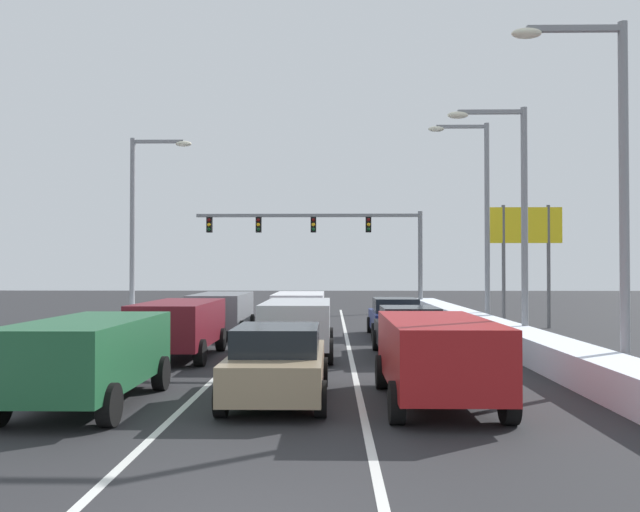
% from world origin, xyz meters
% --- Properties ---
extents(ground_plane, '(120.00, 120.00, 0.00)m').
position_xyz_m(ground_plane, '(0.00, 13.84, 0.00)').
color(ground_plane, '#28282B').
extents(lane_stripe_between_right_lane_and_center_lane, '(0.14, 38.05, 0.01)m').
position_xyz_m(lane_stripe_between_right_lane_and_center_lane, '(1.70, 17.30, 0.00)').
color(lane_stripe_between_right_lane_and_center_lane, silver).
rests_on(lane_stripe_between_right_lane_and_center_lane, ground).
extents(lane_stripe_between_center_lane_and_left_lane, '(0.14, 38.05, 0.01)m').
position_xyz_m(lane_stripe_between_center_lane_and_left_lane, '(-1.70, 17.30, 0.00)').
color(lane_stripe_between_center_lane_and_left_lane, silver).
rests_on(lane_stripe_between_center_lane_and_left_lane, ground).
extents(snow_bank_right_shoulder, '(1.28, 38.05, 0.76)m').
position_xyz_m(snow_bank_right_shoulder, '(7.00, 17.30, 0.38)').
color(snow_bank_right_shoulder, silver).
rests_on(snow_bank_right_shoulder, ground).
extents(snow_bank_left_shoulder, '(1.39, 38.05, 0.85)m').
position_xyz_m(snow_bank_left_shoulder, '(-7.00, 17.30, 0.43)').
color(snow_bank_left_shoulder, silver).
rests_on(snow_bank_left_shoulder, ground).
extents(suv_red_right_lane_nearest, '(2.16, 4.90, 1.67)m').
position_xyz_m(suv_red_right_lane_nearest, '(3.19, 6.43, 1.02)').
color(suv_red_right_lane_nearest, maroon).
rests_on(suv_red_right_lane_nearest, ground).
extents(sedan_black_right_lane_second, '(2.00, 4.50, 1.51)m').
position_xyz_m(sedan_black_right_lane_second, '(3.46, 13.45, 0.76)').
color(sedan_black_right_lane_second, black).
rests_on(sedan_black_right_lane_second, ground).
extents(sedan_navy_right_lane_third, '(2.00, 4.50, 1.51)m').
position_xyz_m(sedan_navy_right_lane_third, '(3.60, 19.41, 0.76)').
color(sedan_navy_right_lane_third, navy).
rests_on(sedan_navy_right_lane_third, ground).
extents(sedan_tan_center_lane_nearest, '(2.00, 4.50, 1.51)m').
position_xyz_m(sedan_tan_center_lane_nearest, '(0.04, 6.74, 0.76)').
color(sedan_tan_center_lane_nearest, '#937F60').
rests_on(sedan_tan_center_lane_nearest, ground).
extents(suv_silver_center_lane_second, '(2.16, 4.90, 1.67)m').
position_xyz_m(suv_silver_center_lane_second, '(0.09, 13.41, 1.02)').
color(suv_silver_center_lane_second, '#B7BABF').
rests_on(suv_silver_center_lane_second, ground).
extents(suv_white_center_lane_third, '(2.16, 4.90, 1.67)m').
position_xyz_m(suv_white_center_lane_third, '(-0.18, 20.15, 1.02)').
color(suv_white_center_lane_third, silver).
rests_on(suv_white_center_lane_third, ground).
extents(suv_green_left_lane_nearest, '(2.16, 4.90, 1.67)m').
position_xyz_m(suv_green_left_lane_nearest, '(-3.56, 6.15, 1.02)').
color(suv_green_left_lane_nearest, '#1E5633').
rests_on(suv_green_left_lane_nearest, ground).
extents(suv_maroon_left_lane_second, '(2.16, 4.90, 1.67)m').
position_xyz_m(suv_maroon_left_lane_second, '(-3.40, 13.10, 1.02)').
color(suv_maroon_left_lane_second, maroon).
rests_on(suv_maroon_left_lane_second, ground).
extents(suv_gray_left_lane_third, '(2.16, 4.90, 1.67)m').
position_xyz_m(suv_gray_left_lane_third, '(-3.23, 19.67, 1.02)').
color(suv_gray_left_lane_third, slate).
rests_on(suv_gray_left_lane_third, ground).
extents(traffic_light_gantry, '(14.00, 0.47, 6.20)m').
position_xyz_m(traffic_light_gantry, '(1.31, 34.58, 4.89)').
color(traffic_light_gantry, slate).
rests_on(traffic_light_gantry, ground).
extents(street_lamp_right_near, '(2.66, 0.36, 8.33)m').
position_xyz_m(street_lamp_right_near, '(7.46, 8.65, 4.97)').
color(street_lamp_right_near, gray).
rests_on(street_lamp_right_near, ground).
extents(street_lamp_right_mid, '(2.66, 0.36, 8.03)m').
position_xyz_m(street_lamp_right_mid, '(7.17, 15.57, 4.82)').
color(street_lamp_right_mid, gray).
rests_on(street_lamp_right_mid, ground).
extents(street_lamp_right_far, '(2.66, 0.36, 9.02)m').
position_xyz_m(street_lamp_right_far, '(7.57, 22.48, 5.33)').
color(street_lamp_right_far, gray).
rests_on(street_lamp_right_far, ground).
extents(street_lamp_left_mid, '(2.66, 0.36, 8.29)m').
position_xyz_m(street_lamp_left_mid, '(-7.10, 21.89, 4.95)').
color(street_lamp_left_mid, gray).
rests_on(street_lamp_left_mid, ground).
extents(roadside_sign_right, '(3.20, 0.16, 5.50)m').
position_xyz_m(roadside_sign_right, '(9.81, 23.27, 4.02)').
color(roadside_sign_right, '#59595B').
rests_on(roadside_sign_right, ground).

